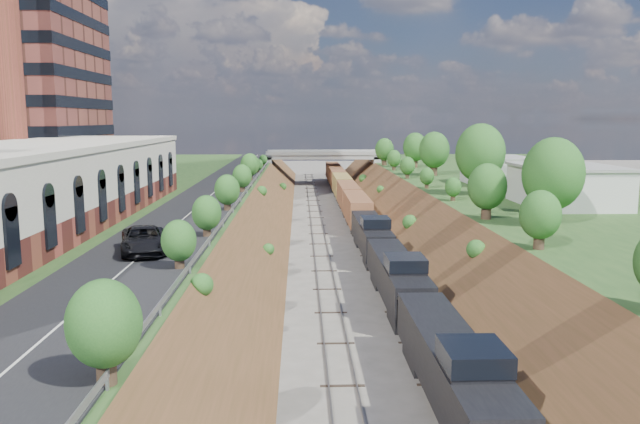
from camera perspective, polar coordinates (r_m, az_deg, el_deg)
platform_left at (r=79.01m, az=-22.72°, el=-0.63°), size 44.00×180.00×5.00m
platform_right at (r=82.93m, az=25.31°, el=-0.38°), size 44.00×180.00×5.00m
embankment_left at (r=74.50m, az=-6.57°, el=-2.49°), size 10.00×180.00×10.00m
embankment_right at (r=75.91m, az=10.23°, el=-2.36°), size 10.00×180.00×10.00m
rail_left_track at (r=74.26m, az=-0.10°, el=-2.40°), size 1.58×180.00×0.18m
rail_right_track at (r=74.60m, az=3.90°, el=-2.37°), size 1.58×180.00×0.18m
road at (r=74.22m, az=-10.10°, el=1.34°), size 8.00×180.00×0.10m
guardrail at (r=73.49m, az=-6.97°, el=1.73°), size 0.10×171.00×0.70m
commercial_building at (r=56.20m, az=-26.21°, el=1.88°), size 14.30×62.30×7.00m
smokestack at (r=76.39m, az=-27.00°, el=15.78°), size 3.20×3.20×40.00m
overpass at (r=135.29m, az=0.21°, el=4.60°), size 24.50×8.30×7.40m
white_building_near at (r=71.15m, az=21.64°, el=2.15°), size 9.00×12.00×4.00m
white_building_far at (r=91.52m, az=15.89°, el=3.58°), size 8.00×10.00×3.60m
tree_right_large at (r=57.41m, az=20.54°, el=3.22°), size 5.25×5.25×7.61m
tree_left_crest at (r=34.36m, az=-13.55°, el=-3.65°), size 2.45×2.45×3.55m
freight_train at (r=87.76m, az=3.03°, el=0.82°), size 2.76×126.62×4.55m
suv at (r=44.15m, az=-15.82°, el=-2.46°), size 4.44×6.89×1.77m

